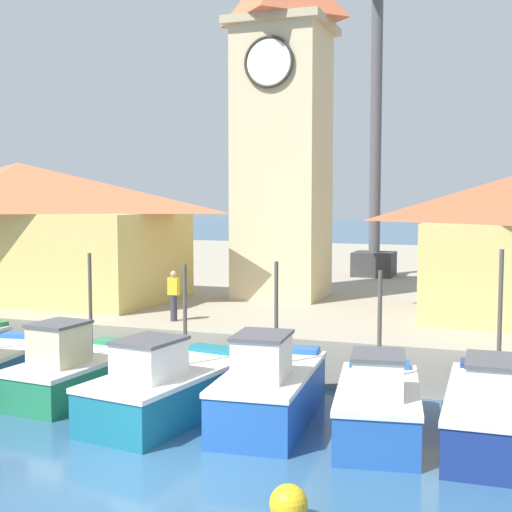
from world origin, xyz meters
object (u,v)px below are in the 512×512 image
at_px(fishing_boat_center, 170,387).
at_px(port_crane_near, 377,135).
at_px(dock_worker_near_tower, 174,295).
at_px(fishing_boat_right_outer, 497,411).
at_px(clock_tower, 283,116).
at_px(mooring_buoy, 289,504).
at_px(fishing_boat_right_inner, 378,405).
at_px(fishing_boat_mid_left, 77,370).
at_px(warehouse_left, 20,228).
at_px(fishing_boat_mid_right, 270,390).

relative_size(fishing_boat_center, port_crane_near, 0.29).
bearing_deg(dock_worker_near_tower, port_crane_near, 76.09).
bearing_deg(fishing_boat_right_outer, clock_tower, 127.58).
distance_m(fishing_boat_right_outer, mooring_buoy, 6.04).
relative_size(fishing_boat_right_inner, port_crane_near, 0.25).
distance_m(fishing_boat_mid_left, mooring_buoy, 9.23).
height_order(clock_tower, warehouse_left, clock_tower).
bearing_deg(fishing_boat_mid_right, warehouse_left, 149.11).
bearing_deg(dock_worker_near_tower, clock_tower, 75.59).
bearing_deg(port_crane_near, fishing_boat_center, -93.86).
bearing_deg(fishing_boat_mid_right, dock_worker_near_tower, 135.66).
distance_m(fishing_boat_mid_left, dock_worker_near_tower, 4.65).
distance_m(mooring_buoy, dock_worker_near_tower, 11.91).
xyz_separation_m(fishing_boat_mid_left, fishing_boat_center, (3.17, -0.79, 0.03)).
xyz_separation_m(port_crane_near, dock_worker_near_tower, (-3.77, -15.22, -6.20)).
xyz_separation_m(warehouse_left, mooring_buoy, (15.18, -12.76, -3.77)).
bearing_deg(dock_worker_near_tower, fishing_boat_center, -64.89).
height_order(fishing_boat_right_inner, fishing_boat_right_outer, fishing_boat_right_outer).
height_order(fishing_boat_mid_left, port_crane_near, port_crane_near).
bearing_deg(fishing_boat_center, fishing_boat_mid_right, 8.83).
bearing_deg(fishing_boat_center, fishing_boat_right_inner, 3.23).
bearing_deg(fishing_boat_right_inner, port_crane_near, 100.37).
distance_m(fishing_boat_right_inner, clock_tower, 14.82).
bearing_deg(fishing_boat_center, port_crane_near, 86.14).
xyz_separation_m(fishing_boat_right_inner, clock_tower, (-5.80, 11.21, 7.76)).
height_order(port_crane_near, dock_worker_near_tower, port_crane_near).
bearing_deg(fishing_boat_right_outer, fishing_boat_right_inner, -171.56).
bearing_deg(clock_tower, fishing_boat_center, -86.21).
bearing_deg(warehouse_left, fishing_boat_center, -37.58).
bearing_deg(warehouse_left, clock_tower, 17.71).
bearing_deg(fishing_boat_mid_right, mooring_buoy, -68.04).
xyz_separation_m(fishing_boat_center, clock_tower, (-0.76, 11.49, 7.76)).
height_order(fishing_boat_right_inner, clock_tower, clock_tower).
bearing_deg(fishing_boat_mid_left, clock_tower, 77.31).
bearing_deg(port_crane_near, fishing_boat_right_outer, -72.50).
relative_size(fishing_boat_right_outer, clock_tower, 0.34).
distance_m(fishing_boat_mid_left, fishing_boat_mid_right, 5.64).
height_order(fishing_boat_mid_left, fishing_boat_mid_right, fishing_boat_mid_left).
bearing_deg(warehouse_left, fishing_boat_right_inner, -26.85).
relative_size(fishing_boat_center, fishing_boat_right_inner, 1.16).
height_order(mooring_buoy, dock_worker_near_tower, dock_worker_near_tower).
relative_size(fishing_boat_mid_left, fishing_boat_mid_right, 0.95).
height_order(warehouse_left, mooring_buoy, warehouse_left).
xyz_separation_m(warehouse_left, dock_worker_near_tower, (8.38, -3.18, -1.88)).
bearing_deg(mooring_buoy, fishing_boat_right_outer, 58.29).
height_order(fishing_boat_right_inner, warehouse_left, warehouse_left).
xyz_separation_m(fishing_boat_right_inner, dock_worker_near_tower, (-7.44, 4.83, 1.50)).
bearing_deg(mooring_buoy, fishing_boat_right_inner, 82.37).
xyz_separation_m(fishing_boat_mid_right, mooring_buoy, (1.96, -4.85, -0.47)).
xyz_separation_m(fishing_boat_center, fishing_boat_right_inner, (5.04, 0.28, -0.01)).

